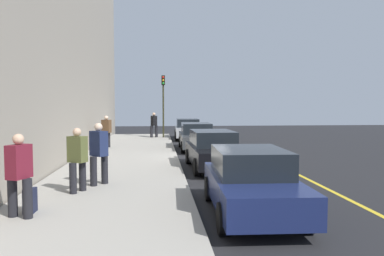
# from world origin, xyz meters

# --- Properties ---
(ground_plane) EXTENTS (56.00, 56.00, 0.00)m
(ground_plane) POSITION_xyz_m (0.00, 0.00, 0.00)
(ground_plane) COLOR black
(sidewalk) EXTENTS (28.00, 4.60, 0.15)m
(sidewalk) POSITION_xyz_m (0.00, -3.30, 0.07)
(sidewalk) COLOR #A39E93
(sidewalk) RESTS_ON ground
(lane_stripe_centre) EXTENTS (28.00, 0.14, 0.01)m
(lane_stripe_centre) POSITION_xyz_m (0.00, 3.20, 0.00)
(lane_stripe_centre) COLOR gold
(lane_stripe_centre) RESTS_ON ground
(parked_car_silver) EXTENTS (4.65, 2.00, 1.51)m
(parked_car_silver) POSITION_xyz_m (-10.72, 0.29, 0.76)
(parked_car_silver) COLOR black
(parked_car_silver) RESTS_ON ground
(parked_car_charcoal) EXTENTS (4.56, 1.95, 1.51)m
(parked_car_charcoal) POSITION_xyz_m (-4.17, 0.26, 0.76)
(parked_car_charcoal) COLOR black
(parked_car_charcoal) RESTS_ON ground
(parked_car_black) EXTENTS (4.51, 1.99, 1.51)m
(parked_car_black) POSITION_xyz_m (2.12, 0.29, 0.76)
(parked_car_black) COLOR black
(parked_car_black) RESTS_ON ground
(parked_car_navy) EXTENTS (4.21, 2.01, 1.51)m
(parked_car_navy) POSITION_xyz_m (8.27, 0.26, 0.76)
(parked_car_navy) COLOR black
(parked_car_navy) RESTS_ON ground
(pedestrian_olive_coat) EXTENTS (0.54, 0.56, 1.77)m
(pedestrian_olive_coat) POSITION_xyz_m (6.34, -4.09, 1.09)
(pedestrian_olive_coat) COLOR black
(pedestrian_olive_coat) RESTS_ON sidewalk
(pedestrian_navy_coat) EXTENTS (0.57, 0.58, 1.86)m
(pedestrian_navy_coat) POSITION_xyz_m (5.44, -3.66, 1.14)
(pedestrian_navy_coat) COLOR black
(pedestrian_navy_coat) RESTS_ON sidewalk
(pedestrian_burgundy_coat) EXTENTS (0.56, 0.56, 1.79)m
(pedestrian_burgundy_coat) POSITION_xyz_m (8.58, -4.82, 1.10)
(pedestrian_burgundy_coat) COLOR black
(pedestrian_burgundy_coat) RESTS_ON sidewalk
(pedestrian_black_coat) EXTENTS (0.58, 0.57, 1.83)m
(pedestrian_black_coat) POSITION_xyz_m (-10.84, -2.21, 1.13)
(pedestrian_black_coat) COLOR black
(pedestrian_black_coat) RESTS_ON sidewalk
(pedestrian_brown_coat) EXTENTS (0.56, 0.57, 1.80)m
(pedestrian_brown_coat) POSITION_xyz_m (-4.37, -4.79, 1.11)
(pedestrian_brown_coat) COLOR black
(pedestrian_brown_coat) RESTS_ON sidewalk
(traffic_light_pole) EXTENTS (0.35, 0.26, 4.55)m
(traffic_light_pole) POSITION_xyz_m (-10.67, -1.52, 3.22)
(traffic_light_pole) COLOR #2D2D19
(traffic_light_pole) RESTS_ON sidewalk
(rolling_suitcase) EXTENTS (0.34, 0.22, 0.90)m
(rolling_suitcase) POSITION_xyz_m (8.22, -4.74, 0.42)
(rolling_suitcase) COLOR #191E38
(rolling_suitcase) RESTS_ON sidewalk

